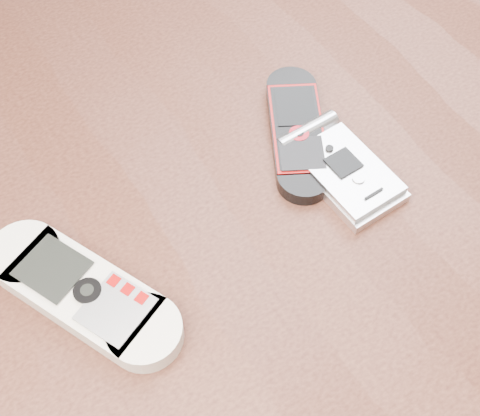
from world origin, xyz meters
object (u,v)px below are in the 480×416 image
at_px(nokia_white, 83,292).
at_px(nokia_black_red, 297,131).
at_px(table, 235,285).
at_px(motorola_razr, 345,171).

bearing_deg(nokia_white, nokia_black_red, -13.28).
height_order(table, motorola_razr, motorola_razr).
bearing_deg(nokia_black_red, nokia_white, -139.88).
bearing_deg(table, nokia_black_red, 25.27).
distance_m(nokia_white, motorola_razr, 0.21).
bearing_deg(motorola_razr, table, 170.14).
bearing_deg(nokia_white, table, -24.21).
distance_m(table, motorola_razr, 0.15).
bearing_deg(nokia_white, motorola_razr, -27.68).
relative_size(nokia_white, nokia_black_red, 1.14).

